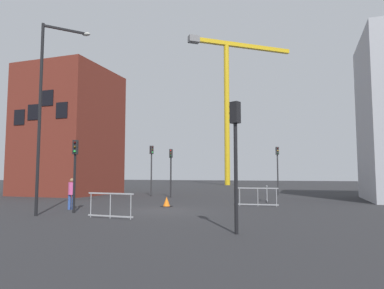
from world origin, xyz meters
TOP-DOWN VIEW (x-y plane):
  - ground at (0.00, 0.00)m, footprint 160.00×160.00m
  - brick_building at (-13.65, 10.11)m, footprint 7.19×7.73m
  - construction_crane at (-5.07, 40.57)m, footprint 16.08×12.48m
  - streetlamp_tall at (-4.37, -3.48)m, footprint 1.63×1.67m
  - traffic_light_median at (4.94, -5.41)m, footprint 0.39×0.33m
  - traffic_light_island at (4.70, 14.91)m, footprint 0.32×0.39m
  - traffic_light_verge at (-5.44, 10.39)m, footprint 0.38×0.36m
  - traffic_light_far at (-3.23, 9.32)m, footprint 0.29×0.39m
  - traffic_light_crosswalk at (-3.70, -2.12)m, footprint 0.34×0.39m
  - pedestrian_walking at (-4.77, -0.92)m, footprint 0.34×0.34m
  - safety_barrier_front at (-0.89, -3.37)m, footprint 2.25×0.18m
  - safety_barrier_mid_span at (4.36, 4.08)m, footprint 2.36×0.16m
  - safety_barrier_left_run at (4.50, 7.71)m, footprint 0.30×1.86m
  - traffic_cone_by_barrier at (-0.61, 2.19)m, footprint 0.56×0.56m

SIDE VIEW (x-z plane):
  - ground at x=0.00m, z-range 0.00..0.00m
  - traffic_cone_by_barrier at x=-0.61m, z-range -0.02..0.54m
  - safety_barrier_left_run at x=4.50m, z-range 0.02..1.10m
  - safety_barrier_front at x=-0.89m, z-range 0.02..1.10m
  - safety_barrier_mid_span at x=4.36m, z-range 0.02..1.10m
  - pedestrian_walking at x=-4.77m, z-range 0.13..1.78m
  - traffic_light_crosswalk at x=-3.70m, z-range 0.63..4.18m
  - traffic_light_far at x=-3.23m, z-range 0.67..4.55m
  - traffic_light_median at x=4.94m, z-range 0.71..4.93m
  - traffic_light_island at x=4.70m, z-range 0.71..4.99m
  - traffic_light_verge at x=-5.44m, z-range 0.72..5.00m
  - streetlamp_tall at x=-4.37m, z-range 0.76..9.74m
  - brick_building at x=-13.65m, z-range 0.00..11.51m
  - construction_crane at x=-5.07m, z-range 4.14..29.11m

